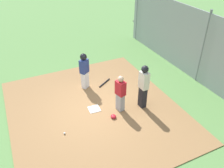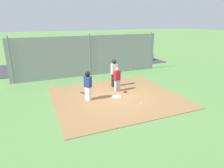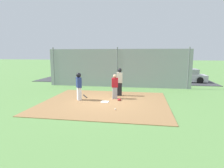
{
  "view_description": "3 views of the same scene",
  "coord_description": "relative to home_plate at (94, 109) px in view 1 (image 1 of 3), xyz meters",
  "views": [
    {
      "loc": [
        -6.9,
        2.49,
        5.96
      ],
      "look_at": [
        0.31,
        -0.94,
        0.78
      ],
      "focal_mm": 37.66,
      "sensor_mm": 36.0,
      "label": 1
    },
    {
      "loc": [
        4.41,
        9.79,
        4.41
      ],
      "look_at": [
        0.01,
        -0.66,
        0.63
      ],
      "focal_mm": 31.33,
      "sensor_mm": 36.0,
      "label": 2
    },
    {
      "loc": [
        -2.18,
        10.56,
        2.86
      ],
      "look_at": [
        -0.27,
        -0.9,
        0.96
      ],
      "focal_mm": 30.38,
      "sensor_mm": 36.0,
      "label": 3
    }
  ],
  "objects": [
    {
      "name": "umpire",
      "position": [
        -0.63,
        -1.83,
        0.97
      ],
      "size": [
        0.39,
        0.28,
        1.85
      ],
      "rotation": [
        0.0,
        0.0,
        1.63
      ],
      "color": "black",
      "rests_on": "dirt_infield"
    },
    {
      "name": "catcher_mask",
      "position": [
        -0.79,
        -0.47,
        0.05
      ],
      "size": [
        0.24,
        0.2,
        0.12
      ],
      "primitive_type": "ellipsoid",
      "color": "#B21923",
      "rests_on": "dirt_infield"
    },
    {
      "name": "runner",
      "position": [
        1.65,
        -0.24,
        0.95
      ],
      "size": [
        0.43,
        0.46,
        1.67
      ],
      "rotation": [
        0.0,
        0.0,
        3.73
      ],
      "color": "silver",
      "rests_on": "dirt_infield"
    },
    {
      "name": "baseball",
      "position": [
        -0.83,
        1.45,
        0.03
      ],
      "size": [
        0.07,
        0.07,
        0.07
      ],
      "primitive_type": "sphere",
      "color": "white",
      "rests_on": "dirt_infield"
    },
    {
      "name": "dirt_infield",
      "position": [
        0.0,
        0.0,
        -0.03
      ],
      "size": [
        7.2,
        6.4,
        0.03
      ],
      "primitive_type": "cube",
      "color": "olive",
      "rests_on": "ground_plane"
    },
    {
      "name": "catcher",
      "position": [
        -0.45,
        -0.93,
        0.78
      ],
      "size": [
        0.43,
        0.34,
        1.53
      ],
      "rotation": [
        0.0,
        0.0,
        1.79
      ],
      "color": "#9E9EA3",
      "rests_on": "dirt_infield"
    },
    {
      "name": "baseball_bat",
      "position": [
        1.56,
        -1.15,
        0.02
      ],
      "size": [
        0.51,
        0.73,
        0.06
      ],
      "primitive_type": "cylinder",
      "rotation": [
        0.0,
        1.57,
        5.29
      ],
      "color": "black",
      "rests_on": "dirt_infield"
    },
    {
      "name": "backstop_fence",
      "position": [
        0.0,
        -5.24,
        1.56
      ],
      "size": [
        12.0,
        0.1,
        3.35
      ],
      "color": "#93999E",
      "rests_on": "ground_plane"
    },
    {
      "name": "parked_car_green",
      "position": [
        2.68,
        -9.21,
        0.57
      ],
      "size": [
        4.4,
        2.33,
        1.28
      ],
      "rotation": [
        0.0,
        0.0,
        3.28
      ],
      "color": "#235B38",
      "rests_on": "parking_lot"
    },
    {
      "name": "home_plate",
      "position": [
        0.0,
        0.0,
        0.0
      ],
      "size": [
        0.47,
        0.47,
        0.02
      ],
      "primitive_type": "cube",
      "rotation": [
        0.0,
        0.0,
        -0.07
      ],
      "color": "white",
      "rests_on": "dirt_infield"
    },
    {
      "name": "ground_plane",
      "position": [
        0.0,
        0.0,
        -0.04
      ],
      "size": [
        140.0,
        140.0,
        0.0
      ],
      "primitive_type": "plane",
      "color": "#5B8947"
    }
  ]
}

